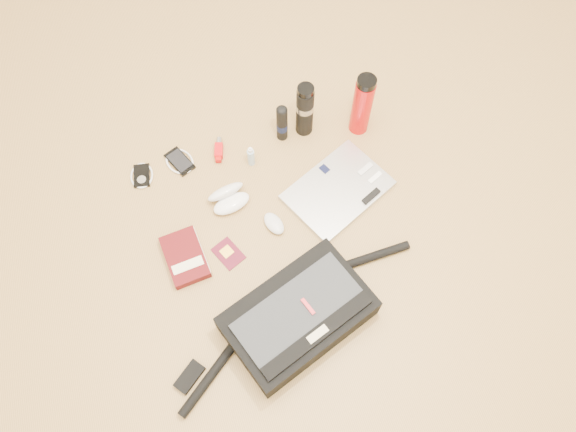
{
  "coord_description": "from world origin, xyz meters",
  "views": [
    {
      "loc": [
        -0.23,
        -0.74,
        1.91
      ],
      "look_at": [
        0.03,
        0.1,
        0.06
      ],
      "focal_mm": 35.0,
      "sensor_mm": 36.0,
      "label": 1
    }
  ],
  "objects_px": {
    "laptop": "(338,190)",
    "thermos_red": "(362,105)",
    "book": "(185,257)",
    "thermos_black": "(305,110)",
    "messenger_bag": "(298,316)"
  },
  "relations": [
    {
      "from": "laptop",
      "to": "thermos_red",
      "type": "height_order",
      "value": "thermos_red"
    },
    {
      "from": "laptop",
      "to": "book",
      "type": "height_order",
      "value": "book"
    },
    {
      "from": "thermos_black",
      "to": "thermos_red",
      "type": "xyz_separation_m",
      "value": [
        0.21,
        -0.06,
        0.01
      ]
    },
    {
      "from": "messenger_bag",
      "to": "book",
      "type": "distance_m",
      "value": 0.47
    },
    {
      "from": "laptop",
      "to": "thermos_black",
      "type": "height_order",
      "value": "thermos_black"
    },
    {
      "from": "book",
      "to": "thermos_black",
      "type": "height_order",
      "value": "thermos_black"
    },
    {
      "from": "thermos_black",
      "to": "thermos_red",
      "type": "height_order",
      "value": "thermos_red"
    },
    {
      "from": "book",
      "to": "thermos_red",
      "type": "height_order",
      "value": "thermos_red"
    },
    {
      "from": "laptop",
      "to": "thermos_black",
      "type": "distance_m",
      "value": 0.34
    },
    {
      "from": "messenger_bag",
      "to": "book",
      "type": "height_order",
      "value": "messenger_bag"
    },
    {
      "from": "book",
      "to": "thermos_red",
      "type": "relative_size",
      "value": 0.72
    },
    {
      "from": "thermos_black",
      "to": "book",
      "type": "bearing_deg",
      "value": -145.28
    },
    {
      "from": "laptop",
      "to": "book",
      "type": "relative_size",
      "value": 2.1
    },
    {
      "from": "messenger_bag",
      "to": "thermos_red",
      "type": "bearing_deg",
      "value": 35.34
    },
    {
      "from": "messenger_bag",
      "to": "thermos_red",
      "type": "xyz_separation_m",
      "value": [
        0.49,
        0.69,
        0.09
      ]
    }
  ]
}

